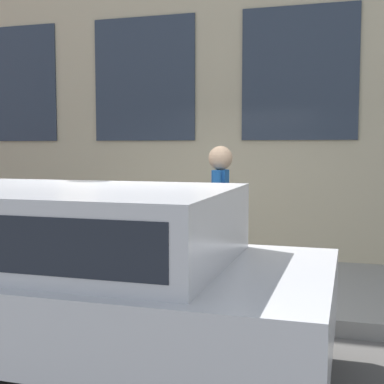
% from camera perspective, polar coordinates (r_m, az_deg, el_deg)
% --- Properties ---
extents(ground_plane, '(80.00, 80.00, 0.00)m').
position_cam_1_polar(ground_plane, '(5.90, -3.79, -13.47)').
color(ground_plane, '#514F4C').
extents(sidewalk, '(2.74, 60.00, 0.17)m').
position_cam_1_polar(sidewalk, '(7.12, 0.10, -9.52)').
color(sidewalk, gray).
rests_on(sidewalk, ground_plane).
extents(fire_hydrant, '(0.33, 0.45, 0.73)m').
position_cam_1_polar(fire_hydrant, '(6.10, -3.04, -7.53)').
color(fire_hydrant, gold).
rests_on(fire_hydrant, sidewalk).
extents(person, '(0.41, 0.27, 1.69)m').
position_cam_1_polar(person, '(6.05, 3.04, -1.46)').
color(person, navy).
rests_on(person, sidewalk).
extents(parked_truck_silver_near, '(2.09, 4.74, 1.53)m').
position_cam_1_polar(parked_truck_silver_near, '(4.58, -15.69, -7.17)').
color(parked_truck_silver_near, black).
rests_on(parked_truck_silver_near, ground_plane).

